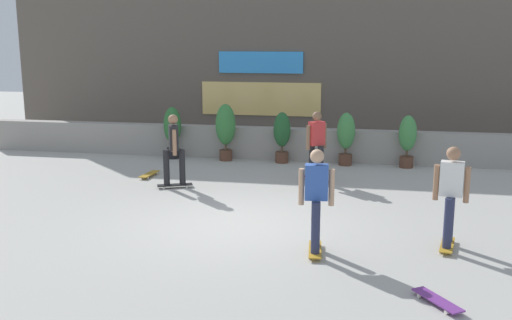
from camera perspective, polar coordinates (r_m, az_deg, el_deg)
name	(u,v)px	position (r m, az deg, el deg)	size (l,w,h in m)	color
ground_plane	(241,223)	(10.95, -1.50, -6.19)	(48.00, 48.00, 0.00)	#B2AFA8
planter_wall	(286,144)	(16.59, 2.95, 1.59)	(18.00, 0.40, 0.90)	gray
building_backdrop	(303,42)	(20.30, 4.64, 11.36)	(20.00, 2.08, 6.50)	#60564C
potted_plant_0	(173,129)	(16.83, -8.11, 3.02)	(0.50, 0.50, 1.47)	black
potted_plant_1	(226,128)	(16.38, -2.98, 3.17)	(0.56, 0.56, 1.59)	brown
potted_plant_2	(282,134)	(16.10, 2.54, 2.55)	(0.46, 0.46, 1.40)	brown
potted_plant_3	(346,135)	(15.94, 8.74, 2.40)	(0.48, 0.48, 1.43)	brown
potted_plant_4	(408,138)	(15.97, 14.52, 2.09)	(0.46, 0.46, 1.40)	brown
skater_far_left	(174,148)	(13.44, -8.00, 1.21)	(0.81, 0.52, 1.70)	black
skater_mid_plaza	(451,193)	(9.92, 18.41, -3.06)	(0.55, 0.82, 1.70)	#BF8C26
skater_by_wall_right	(316,143)	(13.93, 5.89, 1.64)	(0.67, 0.74, 1.70)	maroon
skater_by_wall_left	(316,197)	(9.25, 5.88, -3.56)	(0.56, 0.81, 1.70)	#BF8C26
skateboard_near_camera	(437,300)	(8.12, 17.22, -12.88)	(0.62, 0.77, 0.08)	#72338C
skateboard_aside	(150,174)	(14.82, -10.31, -1.36)	(0.27, 0.82, 0.08)	#BF8C26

